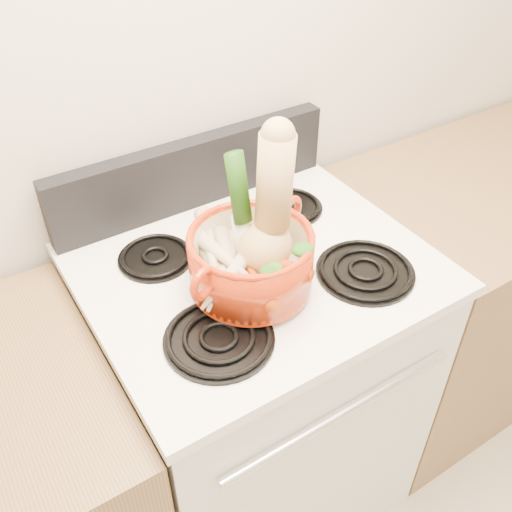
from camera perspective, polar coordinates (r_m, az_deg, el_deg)
wall_back at (r=1.40m, az=-8.04°, el=18.26°), size 3.50×0.02×2.60m
stove_body at (r=1.68m, az=0.04°, el=-13.64°), size 0.76×0.65×0.92m
cooktop at (r=1.33m, az=0.05°, el=-1.27°), size 0.78×0.67×0.03m
control_backsplash at (r=1.48m, az=-6.27°, el=8.28°), size 0.76×0.05×0.18m
oven_handle at (r=1.26m, az=8.67°, el=-15.24°), size 0.60×0.02×0.02m
counter_right at (r=2.27m, az=23.51°, el=-0.93°), size 1.36×0.65×0.90m
burner_front_left at (r=1.14m, az=-3.72°, el=-8.15°), size 0.22×0.22×0.02m
burner_front_right at (r=1.31m, az=10.89°, el=-1.40°), size 0.22×0.22×0.02m
burner_back_left at (r=1.34m, az=-10.04°, el=-0.03°), size 0.17×0.17×0.02m
burner_back_right at (r=1.49m, az=3.34°, el=4.99°), size 0.17×0.17×0.02m
dutch_oven at (r=1.20m, az=-0.51°, el=-0.46°), size 0.34×0.34×0.13m
pot_handle_left at (r=1.08m, az=-5.27°, el=-2.71°), size 0.07×0.04×0.07m
pot_handle_right at (r=1.27m, az=3.54°, el=4.53°), size 0.07×0.04×0.07m
squash at (r=1.15m, az=0.90°, el=4.90°), size 0.15×0.14×0.32m
leek at (r=1.16m, az=-1.32°, el=4.37°), size 0.05×0.10×0.28m
ginger at (r=1.28m, az=-2.02°, el=1.64°), size 0.08×0.06×0.04m
parsnip_0 at (r=1.20m, az=-3.61°, el=-1.41°), size 0.05×0.21×0.06m
parsnip_1 at (r=1.18m, az=-3.41°, el=-2.00°), size 0.16×0.15×0.05m
parsnip_2 at (r=1.20m, az=-2.70°, el=-0.30°), size 0.09×0.18×0.05m
parsnip_3 at (r=1.16m, az=-2.92°, el=-2.12°), size 0.18×0.11×0.05m
parsnip_4 at (r=1.22m, az=-4.64°, el=1.06°), size 0.12×0.22×0.06m
parsnip_5 at (r=1.19m, az=-3.10°, el=-0.14°), size 0.08×0.21×0.06m
carrot_0 at (r=1.19m, az=0.79°, el=-1.98°), size 0.08×0.15×0.04m
carrot_1 at (r=1.16m, az=0.20°, el=-2.81°), size 0.05×0.15×0.04m
carrot_2 at (r=1.20m, az=1.55°, el=-0.46°), size 0.11×0.19×0.05m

